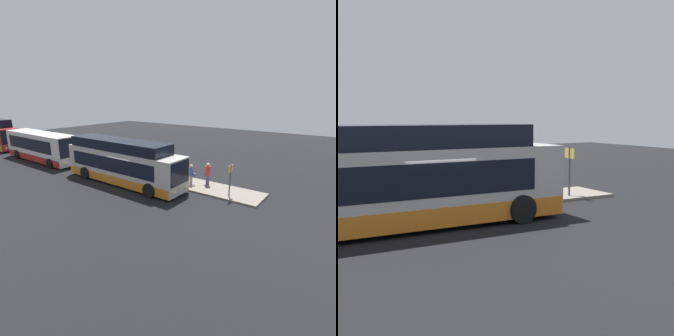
% 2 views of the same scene
% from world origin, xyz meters
% --- Properties ---
extents(ground, '(80.00, 80.00, 0.00)m').
position_xyz_m(ground, '(0.00, 0.00, 0.00)').
color(ground, black).
extents(platform, '(20.00, 2.85, 0.14)m').
position_xyz_m(platform, '(0.00, 3.03, 0.07)').
color(platform, slate).
rests_on(platform, ground).
extents(bus_lead, '(11.59, 2.81, 3.64)m').
position_xyz_m(bus_lead, '(-0.87, 0.11, 1.64)').
color(bus_lead, '#B2ADA8').
rests_on(bus_lead, ground).
extents(bus_second, '(11.07, 2.74, 3.15)m').
position_xyz_m(bus_second, '(-13.91, 0.11, 1.57)').
color(bus_second, silver).
rests_on(bus_second, ground).
extents(passenger_boarding, '(0.59, 0.55, 1.69)m').
position_xyz_m(passenger_boarding, '(4.26, 2.79, 1.06)').
color(passenger_boarding, gray).
rests_on(passenger_boarding, platform).
extents(passenger_waiting, '(0.68, 0.62, 1.84)m').
position_xyz_m(passenger_waiting, '(5.37, 3.47, 1.12)').
color(passenger_waiting, '#4C476B').
rests_on(passenger_waiting, platform).
extents(passenger_with_bags, '(0.59, 0.57, 1.62)m').
position_xyz_m(passenger_with_bags, '(2.93, 3.09, 1.01)').
color(passenger_with_bags, '#2D2D33').
rests_on(passenger_with_bags, platform).
extents(suitcase, '(0.33, 0.20, 0.95)m').
position_xyz_m(suitcase, '(2.52, 3.48, 0.50)').
color(suitcase, maroon).
rests_on(suitcase, platform).
extents(sign_post, '(0.10, 0.74, 2.34)m').
position_xyz_m(sign_post, '(7.79, 2.27, 1.64)').
color(sign_post, '#4C4C51').
rests_on(sign_post, platform).
extents(trash_bin, '(0.44, 0.44, 0.65)m').
position_xyz_m(trash_bin, '(-1.69, 2.42, 0.46)').
color(trash_bin, '#2D4C33').
rests_on(trash_bin, platform).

